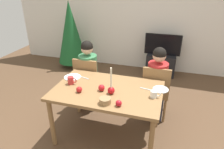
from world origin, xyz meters
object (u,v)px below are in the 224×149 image
object	(u,v)px
christmas_tree	(71,32)
plate_right	(161,89)
bowl_walnuts	(105,101)
apple_by_left_plate	(119,103)
candle_centerpiece	(111,89)
mug_left	(71,80)
dining_table	(108,95)
tv	(163,45)
apple_by_right_mug	(79,89)
chair_right	(156,89)
person_left_child	(89,76)
mug_right	(154,94)
chair_left	(88,80)
tv_stand	(161,64)
plate_left	(73,77)
apple_near_candle	(101,88)
person_right_child	(156,85)

from	to	relation	value
christmas_tree	plate_right	bearing A→B (deg)	-40.68
bowl_walnuts	apple_by_left_plate	distance (m)	0.16
candle_centerpiece	mug_left	bearing A→B (deg)	171.84
bowl_walnuts	dining_table	bearing A→B (deg)	102.93
tv	apple_by_left_plate	xyz separation A→B (m)	(-0.31, -2.63, 0.08)
candle_centerpiece	dining_table	bearing A→B (deg)	129.99
dining_table	candle_centerpiece	distance (m)	0.19
christmas_tree	mug_left	world-z (taller)	christmas_tree
apple_by_right_mug	plate_right	bearing A→B (deg)	20.04
candle_centerpiece	tv	bearing A→B (deg)	78.98
chair_right	person_left_child	size ratio (longest dim) A/B	0.77
bowl_walnuts	mug_right	bearing A→B (deg)	29.36
mug_right	chair_right	bearing A→B (deg)	91.73
person_left_child	mug_right	xyz separation A→B (m)	(1.14, -0.66, 0.22)
bowl_walnuts	tv	bearing A→B (deg)	79.84
chair_left	tv_stand	size ratio (longest dim) A/B	1.41
plate_left	bowl_walnuts	distance (m)	0.83
christmas_tree	mug_right	size ratio (longest dim) A/B	13.53
christmas_tree	plate_right	world-z (taller)	christmas_tree
plate_left	person_left_child	bearing A→B (deg)	84.08
apple_near_candle	person_left_child	bearing A→B (deg)	124.62
tv	plate_right	bearing A→B (deg)	-86.78
christmas_tree	candle_centerpiece	size ratio (longest dim) A/B	4.76
apple_by_left_plate	dining_table	bearing A→B (deg)	125.94
christmas_tree	mug_right	world-z (taller)	christmas_tree
person_left_child	apple_by_left_plate	bearing A→B (deg)	-51.09
person_left_child	bowl_walnuts	bearing A→B (deg)	-57.22
mug_right	bowl_walnuts	world-z (taller)	mug_right
mug_left	apple_near_candle	bearing A→B (deg)	-6.32
tv_stand	plate_right	size ratio (longest dim) A/B	3.18
bowl_walnuts	tv_stand	bearing A→B (deg)	79.84
chair_right	mug_left	distance (m)	1.29
apple_by_right_mug	dining_table	bearing A→B (deg)	28.47
person_left_child	tv_stand	world-z (taller)	person_left_child
tv_stand	candle_centerpiece	xyz separation A→B (m)	(-0.47, -2.39, 0.58)
chair_right	plate_right	distance (m)	0.50
christmas_tree	mug_right	distance (m)	3.08
bowl_walnuts	apple_near_candle	xyz separation A→B (m)	(-0.14, 0.26, 0.01)
person_left_child	mug_right	distance (m)	1.34
person_right_child	bowl_walnuts	xyz separation A→B (m)	(-0.50, -0.96, 0.21)
person_left_child	bowl_walnuts	distance (m)	1.16
candle_centerpiece	plate_left	size ratio (longest dim) A/B	1.47
chair_right	person_left_child	world-z (taller)	person_left_child
chair_left	mug_right	xyz separation A→B (m)	(1.14, -0.63, 0.28)
candle_centerpiece	apple_near_candle	distance (m)	0.15
christmas_tree	tv_stand	bearing A→B (deg)	4.43
chair_right	apple_by_left_plate	distance (m)	1.03
candle_centerpiece	apple_near_candle	bearing A→B (deg)	165.90
tv	apple_by_right_mug	size ratio (longest dim) A/B	10.35
tv_stand	candle_centerpiece	distance (m)	2.50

